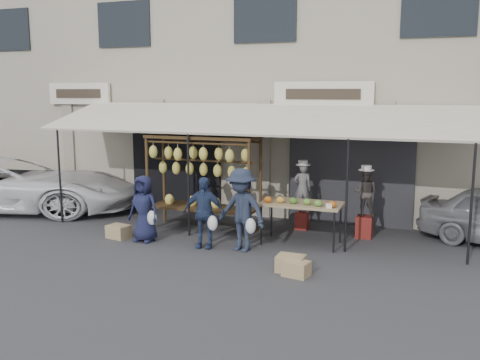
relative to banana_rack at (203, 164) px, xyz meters
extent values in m
plane|color=#2D2D30|center=(0.87, -1.62, -1.57)|extent=(90.00, 90.00, 0.00)
cube|color=#A19986|center=(0.87, 4.88, 1.93)|extent=(24.00, 6.00, 7.00)
cube|color=#232328|center=(3.07, 1.84, -0.32)|extent=(3.00, 0.10, 2.50)
cube|color=black|center=(-1.63, 1.84, -0.32)|extent=(2.60, 0.10, 2.50)
cube|color=silver|center=(2.37, 1.78, 1.58)|extent=(2.40, 0.10, 0.60)
cube|color=silver|center=(-4.63, 1.78, 1.58)|extent=(2.00, 0.10, 0.60)
cube|color=beige|center=(0.87, 0.68, 1.03)|extent=(10.00, 2.34, 0.63)
cylinder|color=black|center=(-3.63, -0.47, -0.42)|extent=(0.05, 0.05, 2.30)
cylinder|color=black|center=(-0.13, -0.47, -0.42)|extent=(0.05, 0.05, 2.30)
cylinder|color=black|center=(3.37, -0.47, -0.42)|extent=(0.05, 0.05, 2.30)
cylinder|color=black|center=(5.67, -0.47, -0.42)|extent=(0.05, 0.05, 2.30)
cylinder|color=#3B2916|center=(-1.25, -0.35, -0.47)|extent=(0.07, 0.07, 2.20)
cylinder|color=#3B2916|center=(1.25, -0.35, -0.47)|extent=(0.07, 0.07, 2.20)
cylinder|color=#3B2916|center=(-1.25, 0.45, -0.47)|extent=(0.07, 0.07, 2.20)
cylinder|color=#3B2916|center=(1.25, 0.45, -0.47)|extent=(0.07, 0.07, 2.20)
cube|color=#3B2916|center=(0.00, 0.05, 0.63)|extent=(2.60, 0.90, 0.07)
cylinder|color=#3B2916|center=(0.00, -0.30, 0.51)|extent=(2.50, 0.05, 0.05)
cylinder|color=#3B2916|center=(0.00, 0.40, 0.51)|extent=(2.50, 0.05, 0.05)
cylinder|color=#3B2916|center=(0.00, 0.05, 0.08)|extent=(2.50, 0.05, 0.05)
cube|color=#3B2916|center=(0.00, 0.05, -1.02)|extent=(2.50, 0.80, 0.05)
ellipsoid|color=#F0E75C|center=(-1.10, -0.30, 0.28)|extent=(0.20, 0.18, 0.30)
ellipsoid|color=#F0E75C|center=(-0.79, -0.15, 0.25)|extent=(0.20, 0.18, 0.30)
ellipsoid|color=#F0E75C|center=(-0.47, -0.30, 0.25)|extent=(0.20, 0.18, 0.30)
ellipsoid|color=#F0E75C|center=(-0.16, -0.15, 0.28)|extent=(0.20, 0.18, 0.30)
ellipsoid|color=#F0E75C|center=(0.16, -0.30, 0.28)|extent=(0.20, 0.18, 0.30)
ellipsoid|color=#F0E75C|center=(0.47, -0.15, 0.28)|extent=(0.20, 0.18, 0.30)
ellipsoid|color=#F0E75C|center=(0.79, -0.30, 0.26)|extent=(0.20, 0.18, 0.30)
ellipsoid|color=#F0E75C|center=(1.10, -0.15, 0.28)|extent=(0.20, 0.18, 0.30)
ellipsoid|color=#F0E75C|center=(-1.05, 0.05, -0.13)|extent=(0.20, 0.18, 0.30)
ellipsoid|color=#F0E75C|center=(-0.70, 0.05, -0.13)|extent=(0.20, 0.18, 0.30)
ellipsoid|color=#F0E75C|center=(-0.35, 0.05, -0.13)|extent=(0.20, 0.18, 0.30)
ellipsoid|color=#F0E75C|center=(0.00, 0.05, -0.13)|extent=(0.20, 0.18, 0.30)
ellipsoid|color=#F0E75C|center=(0.35, 0.05, -0.14)|extent=(0.20, 0.18, 0.30)
ellipsoid|color=#F0E75C|center=(0.70, 0.05, -0.15)|extent=(0.20, 0.18, 0.30)
ellipsoid|color=#F0E75C|center=(1.05, 0.05, -0.16)|extent=(0.20, 0.18, 0.30)
cube|color=tan|center=(2.39, -0.24, -0.70)|extent=(1.70, 0.90, 0.05)
cylinder|color=black|center=(1.62, -0.61, -1.15)|extent=(0.04, 0.04, 0.85)
cylinder|color=black|center=(3.16, -0.61, -1.15)|extent=(0.04, 0.04, 0.85)
cylinder|color=black|center=(1.62, 0.13, -1.15)|extent=(0.04, 0.04, 0.85)
cylinder|color=black|center=(3.16, 0.13, -1.15)|extent=(0.04, 0.04, 0.85)
ellipsoid|color=#B25919|center=(1.73, -0.50, -0.60)|extent=(0.18, 0.14, 0.14)
ellipsoid|color=gold|center=(1.98, -0.44, -0.60)|extent=(0.18, 0.14, 0.14)
ellipsoid|color=#477226|center=(2.26, -0.43, -0.60)|extent=(0.18, 0.14, 0.14)
ellipsoid|color=#598C33|center=(2.56, -0.44, -0.60)|extent=(0.18, 0.14, 0.14)
ellipsoid|color=#598C33|center=(2.80, -0.51, -0.60)|extent=(0.18, 0.14, 0.14)
ellipsoid|color=#B25919|center=(3.09, -0.51, -0.60)|extent=(0.18, 0.14, 0.14)
imported|color=slate|center=(2.11, 0.97, -0.58)|extent=(0.48, 0.39, 1.16)
imported|color=#413A36|center=(3.58, 0.75, -0.55)|extent=(0.53, 0.42, 1.06)
imported|color=#191C3B|center=(-0.84, -1.22, -0.85)|extent=(0.74, 0.51, 1.45)
imported|color=navy|center=(0.56, -1.19, -0.83)|extent=(0.91, 0.48, 1.49)
imported|color=#222A3D|center=(1.37, -1.14, -0.72)|extent=(1.22, 0.89, 1.70)
cube|color=maroon|center=(2.11, 0.97, -1.37)|extent=(0.31, 0.31, 0.41)
cube|color=maroon|center=(3.58, 0.75, -1.33)|extent=(0.44, 0.44, 0.49)
cube|color=tan|center=(2.65, -2.03, -1.42)|extent=(0.50, 0.38, 0.30)
cube|color=tan|center=(2.81, -2.22, -1.44)|extent=(0.50, 0.41, 0.27)
cube|color=tan|center=(-1.52, -1.20, -1.43)|extent=(0.54, 0.45, 0.29)
camera|label=1|loc=(5.03, -11.03, 1.67)|focal=40.00mm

